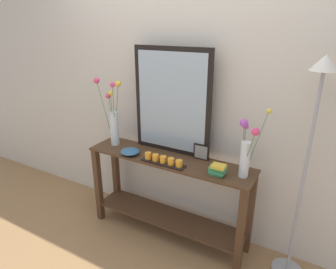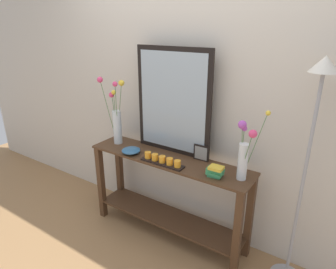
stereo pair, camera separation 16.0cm
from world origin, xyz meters
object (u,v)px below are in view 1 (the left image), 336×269
object	(u,v)px
tall_vase_left	(113,120)
candle_tray	(163,161)
picture_frame_small	(201,152)
floor_lamp	(311,139)
vase_right	(246,150)
decorative_bowl	(130,151)
book_stack	(218,170)
mirror_leaning	(172,102)
console_table	(168,190)

from	to	relation	value
tall_vase_left	candle_tray	distance (m)	0.66
picture_frame_small	floor_lamp	distance (m)	0.86
vase_right	floor_lamp	distance (m)	0.44
tall_vase_left	candle_tray	size ratio (longest dim) A/B	1.65
candle_tray	decorative_bowl	world-z (taller)	candle_tray
floor_lamp	book_stack	bearing A→B (deg)	-165.70
decorative_bowl	floor_lamp	distance (m)	1.45
candle_tray	floor_lamp	distance (m)	1.12
mirror_leaning	floor_lamp	xyz separation A→B (m)	(1.11, -0.07, -0.10)
mirror_leaning	tall_vase_left	size ratio (longest dim) A/B	1.42
mirror_leaning	decorative_bowl	xyz separation A→B (m)	(-0.29, -0.24, -0.43)
vase_right	decorative_bowl	world-z (taller)	vase_right
candle_tray	book_stack	bearing A→B (deg)	4.84
vase_right	mirror_leaning	bearing A→B (deg)	168.60
decorative_bowl	book_stack	xyz separation A→B (m)	(0.81, 0.02, 0.02)
picture_frame_small	floor_lamp	size ratio (longest dim) A/B	0.08
candle_tray	picture_frame_small	distance (m)	0.34
tall_vase_left	floor_lamp	distance (m)	1.67
vase_right	decorative_bowl	distance (m)	1.01
console_table	tall_vase_left	bearing A→B (deg)	178.75
mirror_leaning	candle_tray	size ratio (longest dim) A/B	2.35
mirror_leaning	candle_tray	distance (m)	0.51
book_stack	floor_lamp	bearing A→B (deg)	14.30
vase_right	picture_frame_small	world-z (taller)	vase_right
tall_vase_left	candle_tray	world-z (taller)	tall_vase_left
vase_right	floor_lamp	size ratio (longest dim) A/B	0.31
decorative_bowl	floor_lamp	size ratio (longest dim) A/B	0.10
vase_right	picture_frame_small	bearing A→B (deg)	164.01
console_table	floor_lamp	size ratio (longest dim) A/B	0.88
book_stack	floor_lamp	size ratio (longest dim) A/B	0.08
tall_vase_left	picture_frame_small	distance (m)	0.88
mirror_leaning	book_stack	xyz separation A→B (m)	(0.52, -0.22, -0.41)
book_stack	floor_lamp	xyz separation A→B (m)	(0.59, 0.15, 0.32)
book_stack	console_table	bearing A→B (deg)	170.97
console_table	picture_frame_small	distance (m)	0.48
candle_tray	book_stack	size ratio (longest dim) A/B	2.92
picture_frame_small	decorative_bowl	xyz separation A→B (m)	(-0.59, -0.22, -0.04)
tall_vase_left	picture_frame_small	xyz separation A→B (m)	(0.85, 0.10, -0.18)
mirror_leaning	decorative_bowl	size ratio (longest dim) A/B	5.48
console_table	candle_tray	size ratio (longest dim) A/B	3.84
mirror_leaning	vase_right	distance (m)	0.76
tall_vase_left	vase_right	distance (m)	1.26
decorative_bowl	book_stack	world-z (taller)	book_stack
tall_vase_left	decorative_bowl	xyz separation A→B (m)	(0.26, -0.11, -0.22)
vase_right	floor_lamp	bearing A→B (deg)	10.11
mirror_leaning	console_table	bearing A→B (deg)	-72.55
console_table	picture_frame_small	world-z (taller)	picture_frame_small
tall_vase_left	candle_tray	bearing A→B (deg)	-11.82
tall_vase_left	decorative_bowl	bearing A→B (deg)	-23.25
console_table	book_stack	world-z (taller)	book_stack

